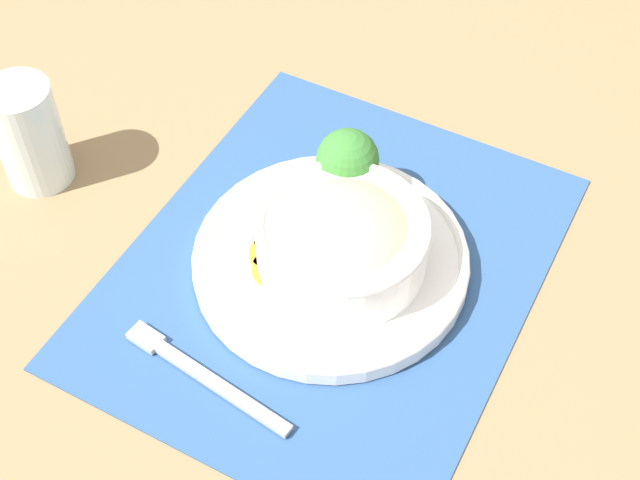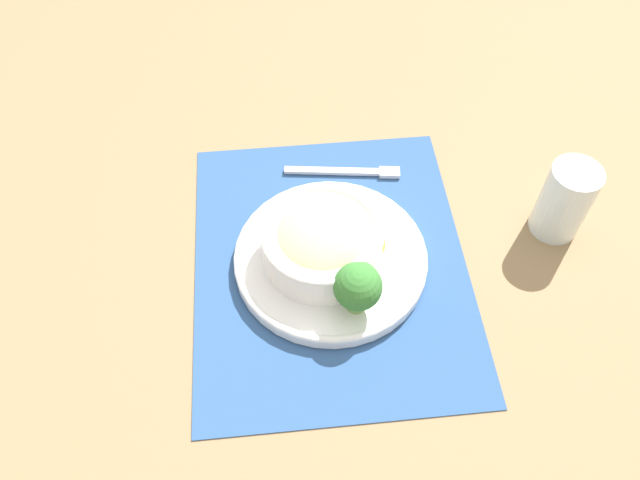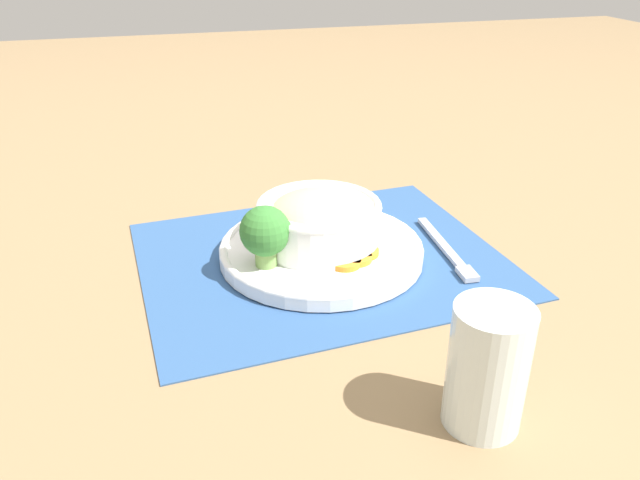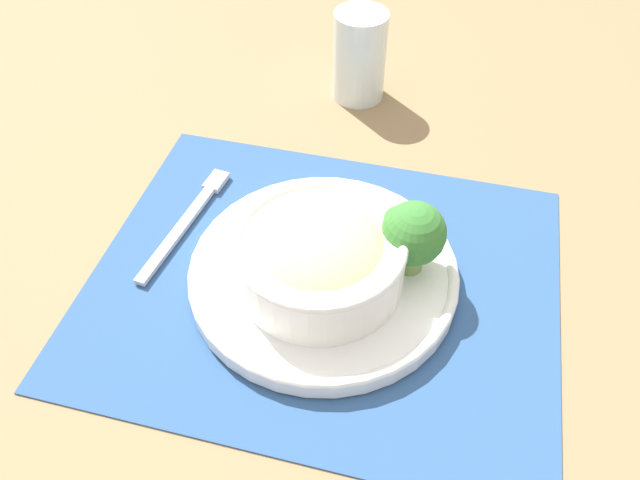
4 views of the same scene
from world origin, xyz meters
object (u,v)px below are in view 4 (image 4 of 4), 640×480
Objects in this scene: bowl at (317,254)px; fork at (193,212)px; water_glass at (359,60)px; broccoli_floret at (413,234)px.

bowl is 0.18m from fork.
bowl is 1.38× the size of water_glass.
bowl is 0.09m from broccoli_floret.
broccoli_floret is 0.43× the size of fork.
bowl is 0.35m from water_glass.
water_glass reaches higher than broccoli_floret.
water_glass is at bearing 72.38° from fork.
broccoli_floret is 0.33m from water_glass.
water_glass is at bearing 99.08° from bowl.
fork is (-0.25, 0.01, -0.06)m from broccoli_floret.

